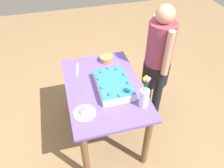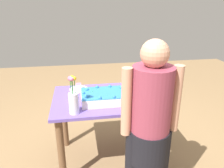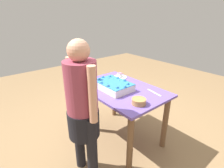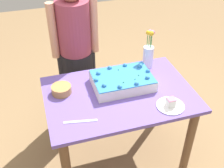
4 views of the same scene
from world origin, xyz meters
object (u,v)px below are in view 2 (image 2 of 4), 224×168
(person_standing, at_px, (150,123))
(cake_knife, at_px, (137,87))
(serving_plate_with_slice, at_px, (79,88))
(flower_vase, at_px, (74,100))
(fruit_bowl, at_px, (153,97))
(sheet_cake, at_px, (105,96))

(person_standing, bearing_deg, cake_knife, -9.15)
(serving_plate_with_slice, distance_m, flower_vase, 0.57)
(serving_plate_with_slice, relative_size, cake_knife, 0.89)
(person_standing, bearing_deg, fruit_bowl, -21.70)
(cake_knife, xyz_separation_m, fruit_bowl, (0.07, -0.36, 0.03))
(serving_plate_with_slice, relative_size, fruit_bowl, 1.33)
(serving_plate_with_slice, height_order, fruit_bowl, serving_plate_with_slice)
(flower_vase, bearing_deg, serving_plate_with_slice, 85.07)
(serving_plate_with_slice, distance_m, cake_knife, 0.67)
(serving_plate_with_slice, distance_m, fruit_bowl, 0.84)
(sheet_cake, height_order, cake_knife, sheet_cake)
(flower_vase, bearing_deg, fruit_bowl, 11.44)
(fruit_bowl, relative_size, person_standing, 0.11)
(flower_vase, bearing_deg, cake_knife, 35.91)
(fruit_bowl, height_order, person_standing, person_standing)
(flower_vase, distance_m, person_standing, 0.70)
(sheet_cake, distance_m, flower_vase, 0.38)
(cake_knife, height_order, fruit_bowl, fruit_bowl)
(sheet_cake, bearing_deg, person_standing, -66.40)
(cake_knife, distance_m, fruit_bowl, 0.37)
(serving_plate_with_slice, bearing_deg, flower_vase, -94.93)
(sheet_cake, relative_size, fruit_bowl, 3.06)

